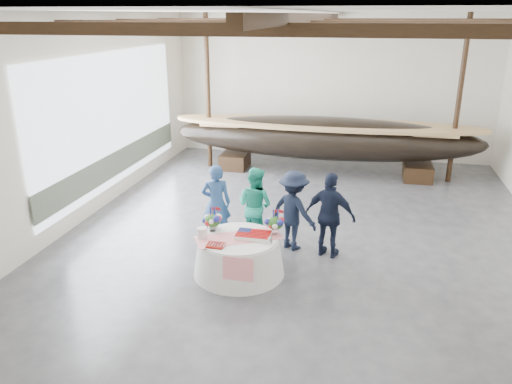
# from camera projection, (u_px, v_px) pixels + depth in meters

# --- Properties ---
(floor) EXTENTS (10.00, 12.00, 0.01)m
(floor) POSITION_uv_depth(u_px,v_px,m) (306.00, 227.00, 11.04)
(floor) COLOR #3D3D42
(floor) RESTS_ON ground
(wall_back) EXTENTS (10.00, 0.02, 4.50)m
(wall_back) POSITION_uv_depth(u_px,v_px,m) (332.00, 87.00, 15.80)
(wall_back) COLOR silver
(wall_back) RESTS_ON ground
(wall_front) EXTENTS (10.00, 0.02, 4.50)m
(wall_front) POSITION_uv_depth(u_px,v_px,m) (234.00, 257.00, 4.77)
(wall_front) COLOR silver
(wall_front) RESTS_ON ground
(wall_left) EXTENTS (0.02, 12.00, 4.50)m
(wall_left) POSITION_uv_depth(u_px,v_px,m) (90.00, 116.00, 11.31)
(wall_left) COLOR silver
(wall_left) RESTS_ON ground
(ceiling) EXTENTS (10.00, 12.00, 0.01)m
(ceiling) POSITION_uv_depth(u_px,v_px,m) (314.00, 11.00, 9.53)
(ceiling) COLOR white
(ceiling) RESTS_ON wall_back
(pavilion_structure) EXTENTS (9.80, 11.76, 4.50)m
(pavilion_structure) POSITION_uv_depth(u_px,v_px,m) (317.00, 36.00, 10.36)
(pavilion_structure) COLOR black
(pavilion_structure) RESTS_ON ground
(open_bay) EXTENTS (0.03, 7.00, 3.20)m
(open_bay) POSITION_uv_depth(u_px,v_px,m) (115.00, 126.00, 12.37)
(open_bay) COLOR silver
(open_bay) RESTS_ON ground
(longboat_display) EXTENTS (8.94, 1.79, 1.68)m
(longboat_display) POSITION_uv_depth(u_px,v_px,m) (324.00, 138.00, 14.41)
(longboat_display) COLOR black
(longboat_display) RESTS_ON ground
(banquet_table) EXTENTS (1.64, 1.64, 0.71)m
(banquet_table) POSITION_uv_depth(u_px,v_px,m) (239.00, 255.00, 8.95)
(banquet_table) COLOR silver
(banquet_table) RESTS_ON ground
(tabletop_items) EXTENTS (1.59, 1.22, 0.40)m
(tabletop_items) POSITION_uv_depth(u_px,v_px,m) (240.00, 226.00, 8.95)
(tabletop_items) COLOR red
(tabletop_items) RESTS_ON banquet_table
(guest_woman_blue) EXTENTS (0.68, 0.54, 1.63)m
(guest_woman_blue) POSITION_uv_depth(u_px,v_px,m) (216.00, 203.00, 10.14)
(guest_woman_blue) COLOR navy
(guest_woman_blue) RESTS_ON ground
(guest_woman_teal) EXTENTS (0.95, 0.85, 1.60)m
(guest_woman_teal) POSITION_uv_depth(u_px,v_px,m) (255.00, 206.00, 10.05)
(guest_woman_teal) COLOR teal
(guest_woman_teal) RESTS_ON ground
(guest_man_left) EXTENTS (1.20, 1.04, 1.61)m
(guest_man_left) POSITION_uv_depth(u_px,v_px,m) (294.00, 210.00, 9.79)
(guest_man_left) COLOR black
(guest_man_left) RESTS_ON ground
(guest_man_right) EXTENTS (1.06, 0.66, 1.68)m
(guest_man_right) POSITION_uv_depth(u_px,v_px,m) (330.00, 215.00, 9.45)
(guest_man_right) COLOR black
(guest_man_right) RESTS_ON ground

